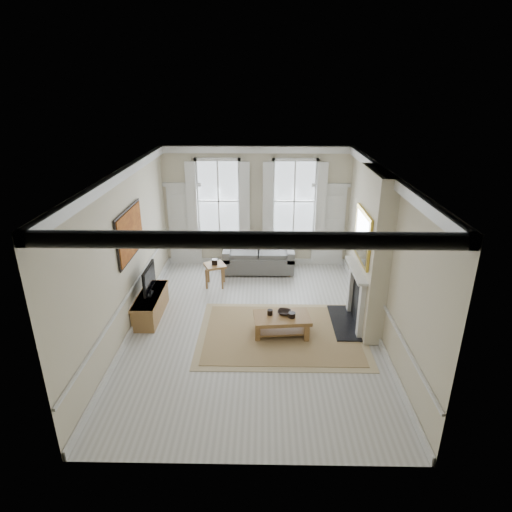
{
  "coord_description": "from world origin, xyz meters",
  "views": [
    {
      "loc": [
        0.2,
        -8.03,
        4.93
      ],
      "look_at": [
        0.04,
        1.07,
        1.25
      ],
      "focal_mm": 30.0,
      "sensor_mm": 36.0,
      "label": 1
    }
  ],
  "objects_px": {
    "side_table": "(215,268)",
    "coffee_table": "(282,319)",
    "sofa": "(259,258)",
    "tv_stand": "(151,305)"
  },
  "relations": [
    {
      "from": "sofa",
      "to": "tv_stand",
      "type": "xyz_separation_m",
      "value": [
        -2.42,
        -2.63,
        -0.1
      ]
    },
    {
      "from": "coffee_table",
      "to": "sofa",
      "type": "bearing_deg",
      "value": 93.49
    },
    {
      "from": "tv_stand",
      "to": "sofa",
      "type": "bearing_deg",
      "value": 47.4
    },
    {
      "from": "coffee_table",
      "to": "tv_stand",
      "type": "height_order",
      "value": "tv_stand"
    },
    {
      "from": "sofa",
      "to": "coffee_table",
      "type": "relative_size",
      "value": 1.6
    },
    {
      "from": "sofa",
      "to": "coffee_table",
      "type": "height_order",
      "value": "sofa"
    },
    {
      "from": "side_table",
      "to": "coffee_table",
      "type": "relative_size",
      "value": 0.52
    },
    {
      "from": "tv_stand",
      "to": "side_table",
      "type": "bearing_deg",
      "value": 51.19
    },
    {
      "from": "side_table",
      "to": "coffee_table",
      "type": "height_order",
      "value": "side_table"
    },
    {
      "from": "coffee_table",
      "to": "tv_stand",
      "type": "bearing_deg",
      "value": 160.66
    }
  ]
}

